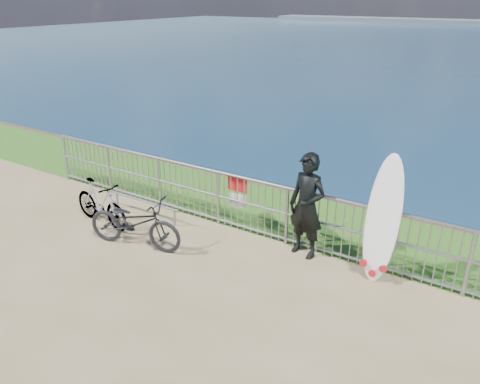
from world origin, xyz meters
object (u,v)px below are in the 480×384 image
Objects in this scene: surfboard at (382,224)px; bicycle_near at (135,223)px; surfer at (307,206)px; bicycle_far at (101,203)px.

surfboard is 1.13× the size of bicycle_near.
surfer is 0.90× the size of surfboard.
surfer is 4.04m from bicycle_far.
surfboard is at bearing -71.86° from bicycle_far.
bicycle_near reaches higher than bicycle_far.
bicycle_far is at bearing -153.50° from surfer.
surfboard is at bearing 9.98° from surfer.
bicycle_near is at bearing -97.36° from bicycle_far.
bicycle_far is (-3.86, -1.10, -0.47)m from surfer.
bicycle_near is 1.19× the size of bicycle_far.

